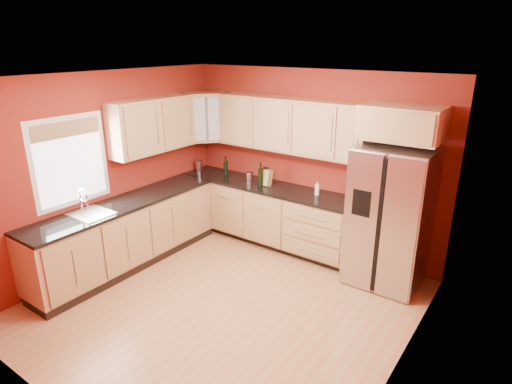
# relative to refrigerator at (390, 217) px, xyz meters

# --- Properties ---
(floor) EXTENTS (4.00, 4.00, 0.00)m
(floor) POSITION_rel_refrigerator_xyz_m (-1.35, -1.62, -0.89)
(floor) COLOR #AE6843
(floor) RESTS_ON ground
(ceiling) EXTENTS (4.00, 4.00, 0.00)m
(ceiling) POSITION_rel_refrigerator_xyz_m (-1.35, -1.62, 1.71)
(ceiling) COLOR white
(ceiling) RESTS_ON wall_back
(wall_back) EXTENTS (4.00, 0.04, 2.60)m
(wall_back) POSITION_rel_refrigerator_xyz_m (-1.35, 0.38, 0.41)
(wall_back) COLOR maroon
(wall_back) RESTS_ON floor
(wall_front) EXTENTS (4.00, 0.04, 2.60)m
(wall_front) POSITION_rel_refrigerator_xyz_m (-1.35, -3.62, 0.41)
(wall_front) COLOR maroon
(wall_front) RESTS_ON floor
(wall_left) EXTENTS (0.04, 4.00, 2.60)m
(wall_left) POSITION_rel_refrigerator_xyz_m (-3.35, -1.62, 0.41)
(wall_left) COLOR maroon
(wall_left) RESTS_ON floor
(wall_right) EXTENTS (0.04, 4.00, 2.60)m
(wall_right) POSITION_rel_refrigerator_xyz_m (0.65, -1.62, 0.41)
(wall_right) COLOR maroon
(wall_right) RESTS_ON floor
(base_cabinets_back) EXTENTS (2.90, 0.60, 0.88)m
(base_cabinets_back) POSITION_rel_refrigerator_xyz_m (-1.90, 0.07, -0.45)
(base_cabinets_back) COLOR #AF7D55
(base_cabinets_back) RESTS_ON floor
(base_cabinets_left) EXTENTS (0.60, 2.80, 0.88)m
(base_cabinets_left) POSITION_rel_refrigerator_xyz_m (-3.05, -1.62, -0.45)
(base_cabinets_left) COLOR #AF7D55
(base_cabinets_left) RESTS_ON floor
(countertop_back) EXTENTS (2.90, 0.62, 0.04)m
(countertop_back) POSITION_rel_refrigerator_xyz_m (-1.90, 0.06, 0.01)
(countertop_back) COLOR black
(countertop_back) RESTS_ON base_cabinets_back
(countertop_left) EXTENTS (0.62, 2.80, 0.04)m
(countertop_left) POSITION_rel_refrigerator_xyz_m (-3.04, -1.62, 0.01)
(countertop_left) COLOR black
(countertop_left) RESTS_ON base_cabinets_left
(upper_cabinets_back) EXTENTS (2.30, 0.33, 0.75)m
(upper_cabinets_back) POSITION_rel_refrigerator_xyz_m (-1.60, 0.21, 0.94)
(upper_cabinets_back) COLOR #AF7D55
(upper_cabinets_back) RESTS_ON wall_back
(upper_cabinets_left) EXTENTS (0.33, 1.35, 0.75)m
(upper_cabinets_left) POSITION_rel_refrigerator_xyz_m (-3.19, -0.90, 0.94)
(upper_cabinets_left) COLOR #AF7D55
(upper_cabinets_left) RESTS_ON wall_left
(corner_upper_cabinet) EXTENTS (0.67, 0.67, 0.75)m
(corner_upper_cabinet) POSITION_rel_refrigerator_xyz_m (-3.02, 0.04, 0.94)
(corner_upper_cabinet) COLOR #AF7D55
(corner_upper_cabinet) RESTS_ON wall_back
(over_fridge_cabinet) EXTENTS (0.92, 0.60, 0.40)m
(over_fridge_cabinet) POSITION_rel_refrigerator_xyz_m (0.00, 0.07, 1.16)
(over_fridge_cabinet) COLOR #AF7D55
(over_fridge_cabinet) RESTS_ON wall_back
(refrigerator) EXTENTS (0.90, 0.75, 1.78)m
(refrigerator) POSITION_rel_refrigerator_xyz_m (0.00, 0.00, 0.00)
(refrigerator) COLOR #ACACB0
(refrigerator) RESTS_ON floor
(window) EXTENTS (0.03, 0.90, 1.00)m
(window) POSITION_rel_refrigerator_xyz_m (-3.33, -2.12, 0.66)
(window) COLOR white
(window) RESTS_ON wall_left
(sink_faucet) EXTENTS (0.50, 0.42, 0.30)m
(sink_faucet) POSITION_rel_refrigerator_xyz_m (-3.04, -2.12, 0.18)
(sink_faucet) COLOR silver
(sink_faucet) RESTS_ON countertop_left
(canister_left) EXTENTS (0.12, 0.12, 0.17)m
(canister_left) POSITION_rel_refrigerator_xyz_m (-2.15, -0.00, 0.12)
(canister_left) COLOR #ACACB0
(canister_left) RESTS_ON countertop_back
(canister_right) EXTENTS (0.14, 0.14, 0.18)m
(canister_right) POSITION_rel_refrigerator_xyz_m (-3.20, 0.02, 0.12)
(canister_right) COLOR #ACACB0
(canister_right) RESTS_ON countertop_back
(wine_bottle_a) EXTENTS (0.07, 0.07, 0.31)m
(wine_bottle_a) POSITION_rel_refrigerator_xyz_m (-2.71, 0.12, 0.18)
(wine_bottle_a) COLOR black
(wine_bottle_a) RESTS_ON countertop_back
(wine_bottle_b) EXTENTS (0.10, 0.10, 0.36)m
(wine_bottle_b) POSITION_rel_refrigerator_xyz_m (-1.94, -0.01, 0.21)
(wine_bottle_b) COLOR black
(wine_bottle_b) RESTS_ON countertop_back
(knife_block) EXTENTS (0.13, 0.12, 0.24)m
(knife_block) POSITION_rel_refrigerator_xyz_m (-1.88, 0.06, 0.15)
(knife_block) COLOR tan
(knife_block) RESTS_ON countertop_back
(soap_dispenser) EXTENTS (0.07, 0.07, 0.19)m
(soap_dispenser) POSITION_rel_refrigerator_xyz_m (-1.07, 0.12, 0.12)
(soap_dispenser) COLOR white
(soap_dispenser) RESTS_ON countertop_back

